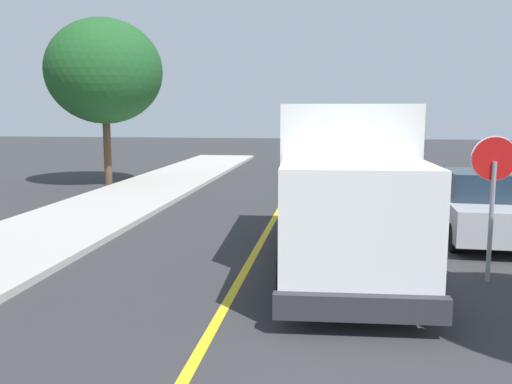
{
  "coord_description": "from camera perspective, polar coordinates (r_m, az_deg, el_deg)",
  "views": [
    {
      "loc": [
        1.67,
        -1.67,
        3.08
      ],
      "look_at": [
        0.07,
        9.49,
        1.4
      ],
      "focal_mm": 38.23,
      "sensor_mm": 36.0,
      "label": 1
    }
  ],
  "objects": [
    {
      "name": "centre_line_yellow",
      "position": [
        12.19,
        0.02,
        -6.14
      ],
      "size": [
        0.16,
        56.0,
        0.01
      ],
      "primitive_type": "cube",
      "color": "gold",
      "rests_on": "ground"
    },
    {
      "name": "parked_car_mid",
      "position": [
        25.53,
        8.17,
        3.25
      ],
      "size": [
        1.82,
        4.41,
        1.67
      ],
      "color": "#B7B7BC",
      "rests_on": "ground"
    },
    {
      "name": "parked_car_far",
      "position": [
        31.29,
        8.2,
        4.2
      ],
      "size": [
        2.0,
        4.48,
        1.67
      ],
      "color": "maroon",
      "rests_on": "ground"
    },
    {
      "name": "stop_sign",
      "position": [
        10.53,
        23.57,
        1.08
      ],
      "size": [
        0.8,
        0.1,
        2.65
      ],
      "color": "gray",
      "rests_on": "ground"
    },
    {
      "name": "parked_van_across",
      "position": [
        14.18,
        22.46,
        -1.46
      ],
      "size": [
        1.99,
        4.47,
        1.67
      ],
      "color": "#B7B7BC",
      "rests_on": "ground"
    },
    {
      "name": "street_tree_down_block",
      "position": [
        23.69,
        -15.59,
        12.05
      ],
      "size": [
        4.75,
        4.75,
        6.83
      ],
      "color": "brown",
      "rests_on": "ground"
    },
    {
      "name": "parked_car_near",
      "position": [
        18.53,
        8.47,
        1.29
      ],
      "size": [
        1.83,
        4.41,
        1.67
      ],
      "color": "#2D4793",
      "rests_on": "ground"
    },
    {
      "name": "box_truck",
      "position": [
        11.17,
        9.09,
        1.61
      ],
      "size": [
        2.79,
        7.3,
        3.2
      ],
      "color": "silver",
      "rests_on": "ground"
    }
  ]
}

